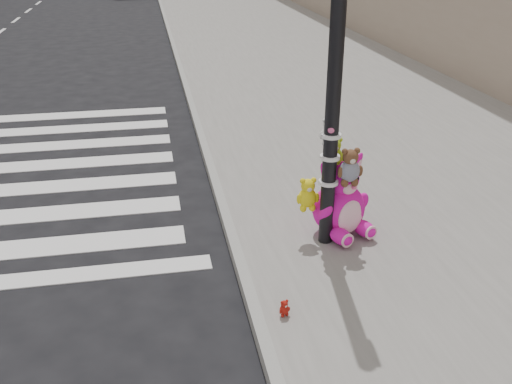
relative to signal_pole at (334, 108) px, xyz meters
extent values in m
cube|color=slate|center=(2.38, 8.19, -1.67)|extent=(7.00, 80.00, 0.14)
cube|color=gray|center=(-1.07, 8.19, -1.67)|extent=(0.12, 80.00, 0.15)
cylinder|color=black|center=(-0.02, -0.01, 0.40)|extent=(0.16, 0.16, 4.00)
cylinder|color=white|center=(-0.02, -0.01, -0.85)|extent=(0.22, 0.22, 0.04)
cylinder|color=white|center=(-0.02, -0.01, -0.55)|extent=(0.22, 0.22, 0.04)
cylinder|color=white|center=(-0.02, -0.01, -0.30)|extent=(0.22, 0.22, 0.04)
ellipsoid|color=#E713A9|center=(0.12, -0.16, -1.51)|extent=(0.31, 0.39, 0.18)
ellipsoid|color=#E713A9|center=(0.45, -0.03, -1.51)|extent=(0.31, 0.39, 0.18)
ellipsoid|color=#E713A9|center=(0.19, 0.17, -1.29)|extent=(0.78, 0.73, 0.63)
ellipsoid|color=#F9BFD1|center=(0.27, -0.04, -1.31)|extent=(0.37, 0.24, 0.41)
sphere|color=#E713A9|center=(0.19, 0.17, -0.89)|extent=(0.56, 0.56, 0.43)
ellipsoid|color=#E713A9|center=(0.00, 0.11, -0.83)|extent=(0.31, 0.19, 0.43)
ellipsoid|color=#E713A9|center=(0.36, 0.26, -0.83)|extent=(0.31, 0.19, 0.43)
camera|label=1|loc=(-1.90, -5.58, 1.73)|focal=40.00mm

